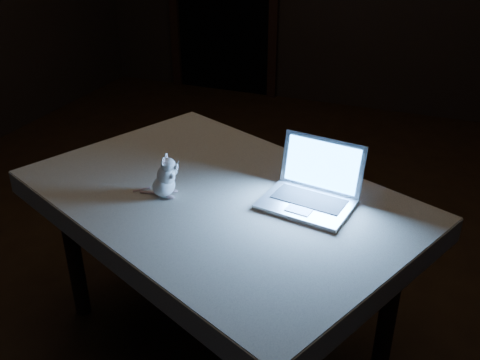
% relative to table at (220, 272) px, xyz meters
% --- Properties ---
extents(floor, '(5.00, 5.00, 0.00)m').
position_rel_table_xyz_m(floor, '(-0.19, 0.54, -0.35)').
color(floor, black).
rests_on(floor, ground).
extents(table, '(1.53, 1.29, 0.70)m').
position_rel_table_xyz_m(table, '(0.00, 0.00, 0.00)').
color(table, black).
rests_on(table, floor).
extents(tablecloth, '(1.62, 1.33, 0.09)m').
position_rel_table_xyz_m(tablecloth, '(0.04, -0.06, 0.31)').
color(tablecloth, beige).
rests_on(tablecloth, table).
extents(laptop, '(0.34, 0.31, 0.21)m').
position_rel_table_xyz_m(laptop, '(0.32, 0.02, 0.46)').
color(laptop, silver).
rests_on(laptop, tablecloth).
extents(plush_mouse, '(0.12, 0.12, 0.16)m').
position_rel_table_xyz_m(plush_mouse, '(-0.17, -0.09, 0.43)').
color(plush_mouse, white).
rests_on(plush_mouse, tablecloth).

